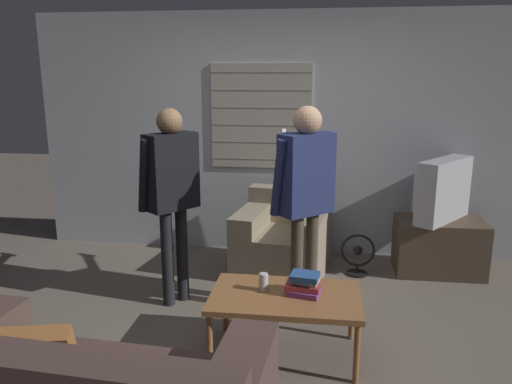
{
  "coord_description": "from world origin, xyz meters",
  "views": [
    {
      "loc": [
        0.46,
        -3.25,
        1.93
      ],
      "look_at": [
        -0.04,
        0.58,
        1.0
      ],
      "focal_mm": 35.0,
      "sensor_mm": 36.0,
      "label": 1
    }
  ],
  "objects_px": {
    "coffee_table": "(285,300)",
    "soda_can": "(264,282)",
    "book_stack": "(304,284)",
    "spare_remote": "(303,280)",
    "person_right_standing": "(305,184)",
    "floor_fan": "(358,255)",
    "person_left_standing": "(171,183)",
    "tv": "(444,190)",
    "armchair_beige": "(283,239)"
  },
  "relations": [
    {
      "from": "armchair_beige",
      "to": "person_left_standing",
      "type": "relative_size",
      "value": 0.59
    },
    {
      "from": "tv",
      "to": "soda_can",
      "type": "relative_size",
      "value": 5.71
    },
    {
      "from": "book_stack",
      "to": "spare_remote",
      "type": "bearing_deg",
      "value": 93.97
    },
    {
      "from": "coffee_table",
      "to": "spare_remote",
      "type": "distance_m",
      "value": 0.26
    },
    {
      "from": "person_left_standing",
      "to": "soda_can",
      "type": "bearing_deg",
      "value": -89.7
    },
    {
      "from": "floor_fan",
      "to": "person_right_standing",
      "type": "bearing_deg",
      "value": -120.96
    },
    {
      "from": "coffee_table",
      "to": "tv",
      "type": "xyz_separation_m",
      "value": [
        1.39,
        1.68,
        0.43
      ]
    },
    {
      "from": "coffee_table",
      "to": "soda_can",
      "type": "height_order",
      "value": "soda_can"
    },
    {
      "from": "person_right_standing",
      "to": "spare_remote",
      "type": "distance_m",
      "value": 0.76
    },
    {
      "from": "tv",
      "to": "spare_remote",
      "type": "height_order",
      "value": "tv"
    },
    {
      "from": "book_stack",
      "to": "floor_fan",
      "type": "height_order",
      "value": "book_stack"
    },
    {
      "from": "coffee_table",
      "to": "book_stack",
      "type": "relative_size",
      "value": 4.08
    },
    {
      "from": "armchair_beige",
      "to": "person_right_standing",
      "type": "bearing_deg",
      "value": 113.99
    },
    {
      "from": "spare_remote",
      "to": "floor_fan",
      "type": "xyz_separation_m",
      "value": [
        0.48,
        1.29,
        -0.26
      ]
    },
    {
      "from": "coffee_table",
      "to": "book_stack",
      "type": "height_order",
      "value": "book_stack"
    },
    {
      "from": "soda_can",
      "to": "tv",
      "type": "bearing_deg",
      "value": 46.68
    },
    {
      "from": "armchair_beige",
      "to": "floor_fan",
      "type": "distance_m",
      "value": 0.74
    },
    {
      "from": "person_left_standing",
      "to": "spare_remote",
      "type": "distance_m",
      "value": 1.35
    },
    {
      "from": "armchair_beige",
      "to": "soda_can",
      "type": "xyz_separation_m",
      "value": [
        -0.02,
        -1.49,
        0.19
      ]
    },
    {
      "from": "coffee_table",
      "to": "person_left_standing",
      "type": "bearing_deg",
      "value": 144.33
    },
    {
      "from": "spare_remote",
      "to": "floor_fan",
      "type": "relative_size",
      "value": 0.32
    },
    {
      "from": "armchair_beige",
      "to": "coffee_table",
      "type": "height_order",
      "value": "armchair_beige"
    },
    {
      "from": "tv",
      "to": "spare_remote",
      "type": "relative_size",
      "value": 5.45
    },
    {
      "from": "person_left_standing",
      "to": "floor_fan",
      "type": "height_order",
      "value": "person_left_standing"
    },
    {
      "from": "book_stack",
      "to": "soda_can",
      "type": "distance_m",
      "value": 0.28
    },
    {
      "from": "person_right_standing",
      "to": "floor_fan",
      "type": "bearing_deg",
      "value": 16.67
    },
    {
      "from": "person_right_standing",
      "to": "soda_can",
      "type": "distance_m",
      "value": 0.89
    },
    {
      "from": "armchair_beige",
      "to": "tv",
      "type": "bearing_deg",
      "value": -165.37
    },
    {
      "from": "tv",
      "to": "person_left_standing",
      "type": "xyz_separation_m",
      "value": [
        -2.39,
        -0.97,
        0.21
      ]
    },
    {
      "from": "tv",
      "to": "soda_can",
      "type": "xyz_separation_m",
      "value": [
        -1.54,
        -1.64,
        -0.32
      ]
    },
    {
      "from": "coffee_table",
      "to": "person_left_standing",
      "type": "xyz_separation_m",
      "value": [
        -1.0,
        0.72,
        0.64
      ]
    },
    {
      "from": "tv",
      "to": "person_left_standing",
      "type": "bearing_deg",
      "value": -30.09
    },
    {
      "from": "person_left_standing",
      "to": "floor_fan",
      "type": "distance_m",
      "value": 1.98
    },
    {
      "from": "person_left_standing",
      "to": "tv",
      "type": "bearing_deg",
      "value": -29.18
    },
    {
      "from": "person_right_standing",
      "to": "spare_remote",
      "type": "height_order",
      "value": "person_right_standing"
    },
    {
      "from": "coffee_table",
      "to": "person_left_standing",
      "type": "relative_size",
      "value": 0.62
    },
    {
      "from": "person_right_standing",
      "to": "floor_fan",
      "type": "xyz_separation_m",
      "value": [
        0.5,
        0.84,
        -0.88
      ]
    },
    {
      "from": "armchair_beige",
      "to": "soda_can",
      "type": "height_order",
      "value": "armchair_beige"
    },
    {
      "from": "person_right_standing",
      "to": "armchair_beige",
      "type": "bearing_deg",
      "value": 62.43
    },
    {
      "from": "coffee_table",
      "to": "floor_fan",
      "type": "relative_size",
      "value": 2.48
    },
    {
      "from": "armchair_beige",
      "to": "tv",
      "type": "height_order",
      "value": "tv"
    },
    {
      "from": "person_left_standing",
      "to": "spare_remote",
      "type": "xyz_separation_m",
      "value": [
        1.11,
        -0.49,
        -0.59
      ]
    },
    {
      "from": "armchair_beige",
      "to": "book_stack",
      "type": "distance_m",
      "value": 1.55
    },
    {
      "from": "book_stack",
      "to": "spare_remote",
      "type": "height_order",
      "value": "book_stack"
    },
    {
      "from": "coffee_table",
      "to": "person_left_standing",
      "type": "distance_m",
      "value": 1.39
    },
    {
      "from": "armchair_beige",
      "to": "floor_fan",
      "type": "relative_size",
      "value": 2.38
    },
    {
      "from": "armchair_beige",
      "to": "tv",
      "type": "relative_size",
      "value": 1.37
    },
    {
      "from": "person_left_standing",
      "to": "spare_remote",
      "type": "relative_size",
      "value": 12.56
    },
    {
      "from": "tv",
      "to": "spare_remote",
      "type": "distance_m",
      "value": 1.97
    },
    {
      "from": "book_stack",
      "to": "soda_can",
      "type": "xyz_separation_m",
      "value": [
        -0.28,
        0.02,
        -0.01
      ]
    }
  ]
}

